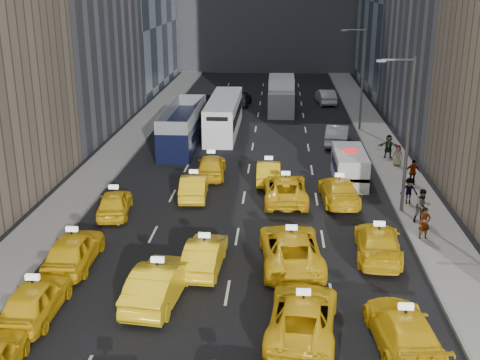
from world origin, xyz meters
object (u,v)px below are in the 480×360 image
object	(u,v)px
box_truck	(281,95)
double_decker	(183,127)
nypd_van	(349,167)
pedestrian_0	(424,223)
city_bus	(224,115)

from	to	relation	value
box_truck	double_decker	bearing A→B (deg)	-121.72
nypd_van	box_truck	world-z (taller)	box_truck
double_decker	pedestrian_0	bearing A→B (deg)	-43.76
nypd_van	pedestrian_0	bearing A→B (deg)	-77.84
box_truck	pedestrian_0	size ratio (longest dim) A/B	4.42
city_bus	nypd_van	bearing A→B (deg)	-57.54
city_bus	box_truck	xyz separation A→B (m)	(5.04, 8.87, 0.19)
double_decker	city_bus	world-z (taller)	double_decker
nypd_van	double_decker	distance (m)	15.12
nypd_van	box_truck	size ratio (longest dim) A/B	0.71
nypd_van	box_truck	bearing A→B (deg)	97.41
box_truck	pedestrian_0	world-z (taller)	box_truck
double_decker	pedestrian_0	world-z (taller)	double_decker
double_decker	city_bus	xyz separation A→B (m)	(2.90, 4.66, -0.06)
nypd_van	double_decker	xyz separation A→B (m)	(-12.51, 8.48, 0.54)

